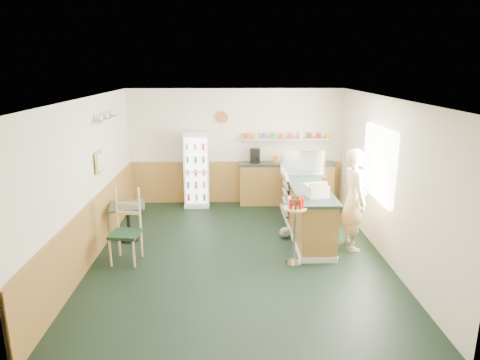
{
  "coord_description": "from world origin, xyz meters",
  "views": [
    {
      "loc": [
        -0.15,
        -6.92,
        3.2
      ],
      "look_at": [
        0.05,
        0.6,
        1.18
      ],
      "focal_mm": 32.0,
      "sensor_mm": 36.0,
      "label": 1
    }
  ],
  "objects_px": {
    "cash_register": "(316,191)",
    "cafe_table": "(128,215)",
    "drinks_fridge": "(197,169)",
    "display_case": "(302,163)",
    "shopkeeper": "(354,200)",
    "cafe_chair": "(126,223)",
    "condiment_stand": "(295,219)"
  },
  "relations": [
    {
      "from": "cash_register",
      "to": "cafe_table",
      "type": "bearing_deg",
      "value": 157.86
    },
    {
      "from": "display_case",
      "to": "condiment_stand",
      "type": "distance_m",
      "value": 2.11
    },
    {
      "from": "drinks_fridge",
      "to": "display_case",
      "type": "distance_m",
      "value": 2.56
    },
    {
      "from": "display_case",
      "to": "shopkeeper",
      "type": "relative_size",
      "value": 0.48
    },
    {
      "from": "display_case",
      "to": "condiment_stand",
      "type": "relative_size",
      "value": 0.77
    },
    {
      "from": "drinks_fridge",
      "to": "cafe_chair",
      "type": "bearing_deg",
      "value": -108.64
    },
    {
      "from": "display_case",
      "to": "cafe_chair",
      "type": "height_order",
      "value": "display_case"
    },
    {
      "from": "display_case",
      "to": "cafe_table",
      "type": "distance_m",
      "value": 3.61
    },
    {
      "from": "condiment_stand",
      "to": "cafe_chair",
      "type": "xyz_separation_m",
      "value": [
        -2.8,
        0.24,
        -0.13
      ]
    },
    {
      "from": "drinks_fridge",
      "to": "condiment_stand",
      "type": "height_order",
      "value": "drinks_fridge"
    },
    {
      "from": "drinks_fridge",
      "to": "display_case",
      "type": "xyz_separation_m",
      "value": [
        2.26,
        -1.13,
        0.39
      ]
    },
    {
      "from": "condiment_stand",
      "to": "cafe_chair",
      "type": "relative_size",
      "value": 0.92
    },
    {
      "from": "cash_register",
      "to": "display_case",
      "type": "bearing_deg",
      "value": 77.22
    },
    {
      "from": "cafe_chair",
      "to": "cafe_table",
      "type": "bearing_deg",
      "value": 108.18
    },
    {
      "from": "cash_register",
      "to": "cafe_table",
      "type": "xyz_separation_m",
      "value": [
        -3.4,
        0.56,
        -0.62
      ]
    },
    {
      "from": "condiment_stand",
      "to": "cafe_table",
      "type": "height_order",
      "value": "condiment_stand"
    },
    {
      "from": "display_case",
      "to": "cafe_chair",
      "type": "bearing_deg",
      "value": -151.42
    },
    {
      "from": "cash_register",
      "to": "cafe_chair",
      "type": "xyz_separation_m",
      "value": [
        -3.24,
        -0.28,
        -0.46
      ]
    },
    {
      "from": "shopkeeper",
      "to": "cafe_table",
      "type": "bearing_deg",
      "value": 77.56
    },
    {
      "from": "display_case",
      "to": "shopkeeper",
      "type": "distance_m",
      "value": 1.6
    },
    {
      "from": "cash_register",
      "to": "cafe_chair",
      "type": "bearing_deg",
      "value": 172.12
    },
    {
      "from": "drinks_fridge",
      "to": "cafe_table",
      "type": "xyz_separation_m",
      "value": [
        -1.14,
        -2.05,
        -0.38
      ]
    },
    {
      "from": "cafe_chair",
      "to": "condiment_stand",
      "type": "bearing_deg",
      "value": 2.08
    },
    {
      "from": "cash_register",
      "to": "drinks_fridge",
      "type": "bearing_deg",
      "value": 118.06
    },
    {
      "from": "drinks_fridge",
      "to": "display_case",
      "type": "bearing_deg",
      "value": -26.55
    },
    {
      "from": "display_case",
      "to": "cafe_table",
      "type": "relative_size",
      "value": 1.19
    },
    {
      "from": "cafe_table",
      "to": "cafe_chair",
      "type": "xyz_separation_m",
      "value": [
        0.16,
        -0.84,
        0.16
      ]
    },
    {
      "from": "cafe_chair",
      "to": "shopkeeper",
      "type": "bearing_deg",
      "value": 12.41
    },
    {
      "from": "cafe_table",
      "to": "cash_register",
      "type": "bearing_deg",
      "value": -9.36
    },
    {
      "from": "cash_register",
      "to": "cafe_table",
      "type": "relative_size",
      "value": 0.5
    },
    {
      "from": "display_case",
      "to": "cafe_table",
      "type": "height_order",
      "value": "display_case"
    },
    {
      "from": "drinks_fridge",
      "to": "cafe_table",
      "type": "height_order",
      "value": "drinks_fridge"
    }
  ]
}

